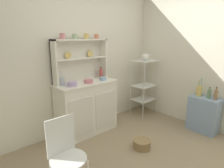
{
  "coord_description": "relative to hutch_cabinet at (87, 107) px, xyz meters",
  "views": [
    {
      "loc": [
        -1.79,
        -1.18,
        1.62
      ],
      "look_at": [
        0.26,
        1.12,
        0.85
      ],
      "focal_mm": 30.68,
      "sensor_mm": 36.0,
      "label": 1
    }
  ],
  "objects": [
    {
      "name": "porcelain_teapot",
      "position": [
        1.36,
        -0.12,
        0.76
      ],
      "size": [
        0.23,
        0.14,
        0.16
      ],
      "color": "white",
      "rests_on": "bakers_rack"
    },
    {
      "name": "bakers_rack",
      "position": [
        1.36,
        -0.12,
        0.25
      ],
      "size": [
        0.48,
        0.36,
        1.15
      ],
      "color": "silver",
      "rests_on": "ground"
    },
    {
      "name": "wall_right",
      "position": [
        1.71,
        -1.37,
        0.79
      ],
      "size": [
        0.05,
        3.84,
        2.5
      ],
      "primitive_type": "cube",
      "color": "silver",
      "rests_on": "ground"
    },
    {
      "name": "utensil_jar",
      "position": [
        -0.38,
        0.08,
        0.49
      ],
      "size": [
        0.08,
        0.08,
        0.22
      ],
      "color": "#B2B7C6",
      "rests_on": "hutch_cabinet"
    },
    {
      "name": "side_shelf_blue",
      "position": [
        1.53,
        -1.31,
        -0.15
      ],
      "size": [
        0.28,
        0.48,
        0.61
      ],
      "primitive_type": "cube",
      "color": "#849EBC",
      "rests_on": "ground"
    },
    {
      "name": "cup_terracotta_3",
      "position": [
        0.32,
        0.12,
        1.16
      ],
      "size": [
        0.08,
        0.07,
        0.08
      ],
      "color": "#C67556",
      "rests_on": "hutch_shelf_unit"
    },
    {
      "name": "cup_rose_0",
      "position": [
        -0.31,
        0.12,
        1.16
      ],
      "size": [
        0.09,
        0.08,
        0.09
      ],
      "color": "#D17A84",
      "rests_on": "hutch_shelf_unit"
    },
    {
      "name": "bowl_floral_medium",
      "position": [
        0.0,
        -0.07,
        0.46
      ],
      "size": [
        0.15,
        0.15,
        0.05
      ],
      "primitive_type": "cylinder",
      "color": "#D17A84",
      "rests_on": "hutch_cabinet"
    },
    {
      "name": "cup_gold_2",
      "position": [
        0.12,
        0.12,
        1.16
      ],
      "size": [
        0.09,
        0.07,
        0.08
      ],
      "color": "#DBB760",
      "rests_on": "hutch_shelf_unit"
    },
    {
      "name": "floor_basket",
      "position": [
        0.32,
        -0.95,
        -0.39
      ],
      "size": [
        0.26,
        0.26,
        0.13
      ],
      "primitive_type": "cylinder",
      "color": "#93754C",
      "rests_on": "ground"
    },
    {
      "name": "hutch_cabinet",
      "position": [
        0.0,
        0.0,
        0.0
      ],
      "size": [
        1.03,
        0.45,
        0.89
      ],
      "color": "white",
      "rests_on": "ground"
    },
    {
      "name": "flower_vase",
      "position": [
        1.53,
        -1.19,
        0.25
      ],
      "size": [
        0.1,
        0.1,
        0.33
      ],
      "color": "#DBB760",
      "rests_on": "side_shelf_blue"
    },
    {
      "name": "oil_bottle",
      "position": [
        1.53,
        -1.36,
        0.23
      ],
      "size": [
        0.06,
        0.06,
        0.19
      ],
      "color": "#6B8C60",
      "rests_on": "side_shelf_blue"
    },
    {
      "name": "hutch_shelf_unit",
      "position": [
        0.0,
        0.16,
        0.83
      ],
      "size": [
        0.96,
        0.18,
        0.69
      ],
      "color": "silver",
      "rests_on": "hutch_cabinet"
    },
    {
      "name": "vinegar_bottle",
      "position": [
        1.53,
        -1.46,
        0.24
      ],
      "size": [
        0.06,
        0.06,
        0.22
      ],
      "color": "#99704C",
      "rests_on": "side_shelf_blue"
    },
    {
      "name": "bowl_mixing_large",
      "position": [
        -0.3,
        -0.07,
        0.47
      ],
      "size": [
        0.16,
        0.16,
        0.06
      ],
      "primitive_type": "cylinder",
      "color": "#B79ECC",
      "rests_on": "hutch_cabinet"
    },
    {
      "name": "bowl_cream_small",
      "position": [
        0.3,
        -0.07,
        0.46
      ],
      "size": [
        0.12,
        0.12,
        0.05
      ],
      "primitive_type": "cylinder",
      "color": "#8EB2D1",
      "rests_on": "hutch_cabinet"
    },
    {
      "name": "cup_sage_1",
      "position": [
        -0.1,
        0.12,
        1.16
      ],
      "size": [
        0.09,
        0.07,
        0.08
      ],
      "color": "#9EB78E",
      "rests_on": "hutch_shelf_unit"
    },
    {
      "name": "wall_back",
      "position": [
        0.09,
        0.26,
        0.79
      ],
      "size": [
        3.84,
        0.05,
        2.5
      ],
      "primitive_type": "cube",
      "color": "silver",
      "rests_on": "ground"
    },
    {
      "name": "jam_bottle",
      "position": [
        0.38,
        0.09,
        0.52
      ],
      "size": [
        0.06,
        0.06,
        0.2
      ],
      "color": "#B74C47",
      "rests_on": "hutch_cabinet"
    },
    {
      "name": "wire_chair",
      "position": [
        -0.93,
        -0.99,
        0.06
      ],
      "size": [
        0.36,
        0.36,
        0.85
      ],
      "rotation": [
        0.0,
        0.0,
        0.59
      ],
      "color": "white",
      "rests_on": "ground"
    }
  ]
}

